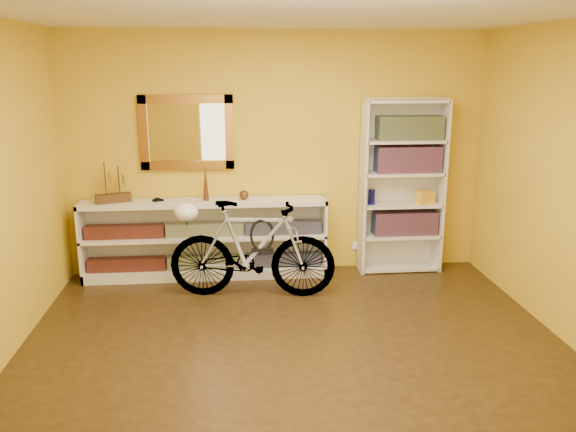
{
  "coord_description": "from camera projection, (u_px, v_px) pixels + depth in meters",
  "views": [
    {
      "loc": [
        -0.46,
        -4.26,
        2.25
      ],
      "look_at": [
        0.0,
        0.7,
        0.95
      ],
      "focal_mm": 36.48,
      "sensor_mm": 36.0,
      "label": 1
    }
  ],
  "objects": [
    {
      "name": "floor",
      "position": [
        296.0,
        352.0,
        4.72
      ],
      "size": [
        4.5,
        4.0,
        0.01
      ],
      "primitive_type": "cube",
      "color": "black",
      "rests_on": "ground"
    },
    {
      "name": "ceiling",
      "position": [
        297.0,
        11.0,
        4.06
      ],
      "size": [
        4.5,
        4.0,
        0.01
      ],
      "primitive_type": "cube",
      "color": "silver",
      "rests_on": "ground"
    },
    {
      "name": "back_wall",
      "position": [
        277.0,
        154.0,
        6.32
      ],
      "size": [
        4.5,
        0.01,
        2.6
      ],
      "primitive_type": "cube",
      "color": "gold",
      "rests_on": "ground"
    },
    {
      "name": "gilt_mirror",
      "position": [
        187.0,
        133.0,
        6.13
      ],
      "size": [
        0.98,
        0.06,
        0.78
      ],
      "primitive_type": "cube",
      "color": "brown",
      "rests_on": "back_wall"
    },
    {
      "name": "wall_socket",
      "position": [
        356.0,
        245.0,
        6.64
      ],
      "size": [
        0.09,
        0.02,
        0.09
      ],
      "primitive_type": "cube",
      "color": "silver",
      "rests_on": "back_wall"
    },
    {
      "name": "console_unit",
      "position": [
        205.0,
        239.0,
        6.28
      ],
      "size": [
        2.6,
        0.35,
        0.85
      ],
      "primitive_type": null,
      "color": "silver",
      "rests_on": "floor"
    },
    {
      "name": "cd_row_lower",
      "position": [
        206.0,
        262.0,
        6.33
      ],
      "size": [
        2.5,
        0.13,
        0.14
      ],
      "primitive_type": "cube",
      "color": "black",
      "rests_on": "console_unit"
    },
    {
      "name": "cd_row_upper",
      "position": [
        205.0,
        230.0,
        6.24
      ],
      "size": [
        2.5,
        0.13,
        0.14
      ],
      "primitive_type": "cube",
      "color": "navy",
      "rests_on": "console_unit"
    },
    {
      "name": "model_ship",
      "position": [
        112.0,
        182.0,
        6.04
      ],
      "size": [
        0.38,
        0.24,
        0.43
      ],
      "primitive_type": null,
      "rotation": [
        0.0,
        0.0,
        0.32
      ],
      "color": "#402611",
      "rests_on": "console_unit"
    },
    {
      "name": "toy_car",
      "position": [
        158.0,
        201.0,
        6.13
      ],
      "size": [
        0.0,
        0.0,
        0.0
      ],
      "primitive_type": "imported",
      "rotation": [
        0.0,
        0.0,
        1.92
      ],
      "color": "black",
      "rests_on": "console_unit"
    },
    {
      "name": "bronze_ornament",
      "position": [
        206.0,
        183.0,
        6.13
      ],
      "size": [
        0.06,
        0.06,
        0.38
      ],
      "primitive_type": "cone",
      "color": "#57301D",
      "rests_on": "console_unit"
    },
    {
      "name": "decorative_orb",
      "position": [
        244.0,
        195.0,
        6.2
      ],
      "size": [
        0.1,
        0.1,
        0.1
      ],
      "primitive_type": "sphere",
      "color": "#57301D",
      "rests_on": "console_unit"
    },
    {
      "name": "bookcase",
      "position": [
        402.0,
        187.0,
        6.37
      ],
      "size": [
        0.9,
        0.3,
        1.9
      ],
      "primitive_type": null,
      "color": "silver",
      "rests_on": "floor"
    },
    {
      "name": "book_row_a",
      "position": [
        405.0,
        222.0,
        6.48
      ],
      "size": [
        0.7,
        0.22,
        0.26
      ],
      "primitive_type": "cube",
      "color": "maroon",
      "rests_on": "bookcase"
    },
    {
      "name": "book_row_b",
      "position": [
        408.0,
        159.0,
        6.3
      ],
      "size": [
        0.7,
        0.22,
        0.28
      ],
      "primitive_type": "cube",
      "color": "maroon",
      "rests_on": "bookcase"
    },
    {
      "name": "book_row_c",
      "position": [
        410.0,
        128.0,
        6.21
      ],
      "size": [
        0.7,
        0.22,
        0.25
      ],
      "primitive_type": "cube",
      "color": "#184354",
      "rests_on": "bookcase"
    },
    {
      "name": "travel_mug",
      "position": [
        372.0,
        197.0,
        6.34
      ],
      "size": [
        0.08,
        0.08,
        0.17
      ],
      "primitive_type": "cylinder",
      "color": "navy",
      "rests_on": "bookcase"
    },
    {
      "name": "red_tin",
      "position": [
        386.0,
        131.0,
        6.23
      ],
      "size": [
        0.17,
        0.17,
        0.17
      ],
      "primitive_type": "cube",
      "rotation": [
        0.0,
        0.0,
        0.26
      ],
      "color": "maroon",
      "rests_on": "bookcase"
    },
    {
      "name": "yellow_bag",
      "position": [
        425.0,
        197.0,
        6.38
      ],
      "size": [
        0.22,
        0.18,
        0.14
      ],
      "primitive_type": "cube",
      "rotation": [
        0.0,
        0.0,
        0.38
      ],
      "color": "gold",
      "rests_on": "bookcase"
    },
    {
      "name": "bicycle",
      "position": [
        252.0,
        249.0,
        5.72
      ],
      "size": [
        0.63,
        1.7,
        0.98
      ],
      "primitive_type": "imported",
      "rotation": [
        0.0,
        0.0,
        1.45
      ],
      "color": "silver",
      "rests_on": "floor"
    },
    {
      "name": "helmet",
      "position": [
        186.0,
        212.0,
        5.64
      ],
      "size": [
        0.23,
        0.22,
        0.18
      ],
      "primitive_type": "ellipsoid",
      "color": "white",
      "rests_on": "bicycle"
    },
    {
      "name": "u_lock",
      "position": [
        262.0,
        235.0,
        5.68
      ],
      "size": [
        0.24,
        0.03,
        0.24
      ],
      "primitive_type": "torus",
      "rotation": [
        1.57,
        0.0,
        0.0
      ],
      "color": "black",
      "rests_on": "bicycle"
    }
  ]
}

